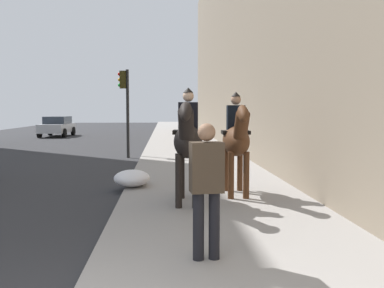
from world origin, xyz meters
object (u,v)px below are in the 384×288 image
object	(u,v)px
car_near_lane	(57,126)
mounted_horse_far	(236,139)
pedestrian_greeting	(206,182)
traffic_light_near_curb	(125,99)
mounted_horse_near	(188,140)

from	to	relation	value
car_near_lane	mounted_horse_far	bearing A→B (deg)	23.64
pedestrian_greeting	car_near_lane	xyz separation A→B (m)	(26.81, 8.26, -0.33)
car_near_lane	traffic_light_near_curb	bearing A→B (deg)	24.82
mounted_horse_near	pedestrian_greeting	world-z (taller)	mounted_horse_near
mounted_horse_far	pedestrian_greeting	xyz separation A→B (m)	(-4.04, 1.03, -0.25)
mounted_horse_far	pedestrian_greeting	distance (m)	4.18
mounted_horse_far	car_near_lane	distance (m)	24.60
pedestrian_greeting	car_near_lane	bearing A→B (deg)	10.79
traffic_light_near_curb	mounted_horse_near	bearing A→B (deg)	-167.65
mounted_horse_near	pedestrian_greeting	xyz separation A→B (m)	(-3.24, -0.06, -0.30)
pedestrian_greeting	mounted_horse_near	bearing A→B (deg)	-5.28
pedestrian_greeting	traffic_light_near_curb	world-z (taller)	traffic_light_near_curb
mounted_horse_near	traffic_light_near_curb	size ratio (longest dim) A/B	0.64
mounted_horse_near	mounted_horse_far	xyz separation A→B (m)	(0.80, -1.09, -0.05)
pedestrian_greeting	traffic_light_near_curb	size ratio (longest dim) A/B	0.48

